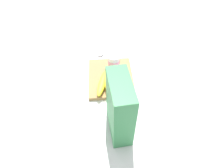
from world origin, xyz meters
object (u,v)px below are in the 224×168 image
Objects in this scene: yogurt_cup_front at (114,62)px; spoon at (105,53)px; cereal_box at (120,108)px; banana_bunch at (105,83)px; cutting_board at (111,78)px; yogurt_cup_back at (120,76)px.

yogurt_cup_front is 0.67× the size of spoon.
cereal_box is 0.26m from banana_bunch.
cereal_box reaches higher than cutting_board.
yogurt_cup_front is at bearing -167.47° from yogurt_cup_back.
cereal_box is at bearing 4.55° from spoon.
banana_bunch is (-0.23, -0.05, -0.10)m from cereal_box.
yogurt_cup_front is at bearing 161.85° from cutting_board.
banana_bunch is at bearing -79.58° from yogurt_cup_back.
banana_bunch reaches higher than cutting_board.
cereal_box is (0.29, 0.02, 0.13)m from cutting_board.
yogurt_cup_back is (-0.25, 0.03, -0.08)m from cereal_box.
yogurt_cup_front is 0.11m from yogurt_cup_back.
yogurt_cup_back is at bearing 14.85° from spoon.
yogurt_cup_back is at bearing 167.84° from cereal_box.
yogurt_cup_front is at bearing 16.53° from spoon.
cutting_board is 3.27× the size of yogurt_cup_back.
banana_bunch is (0.12, -0.05, -0.02)m from yogurt_cup_front.
cereal_box is at bearing -6.55° from yogurt_cup_back.
spoon is at bearing 178.52° from banana_bunch.
yogurt_cup_back is 0.27m from spoon.
yogurt_cup_back is 0.45× the size of banana_bunch.
yogurt_cup_back is 0.08m from banana_bunch.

